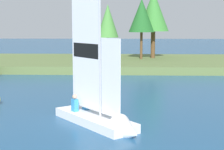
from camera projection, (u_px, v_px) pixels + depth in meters
shore_bank at (123, 63)px, 35.29m from camera, size 80.00×13.09×0.66m
shoreline_tree_left at (86, 15)px, 38.79m from camera, size 2.45×2.45×6.07m
shoreline_tree_midleft at (108, 21)px, 37.60m from camera, size 2.27×2.27×5.47m
shoreline_tree_centre at (142, 16)px, 34.96m from camera, size 2.50×2.50×5.84m
shoreline_tree_midright at (153, 11)px, 36.06m from camera, size 3.11×3.11×6.71m
sailboat at (105, 115)px, 14.06m from camera, size 3.96×4.50×6.15m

